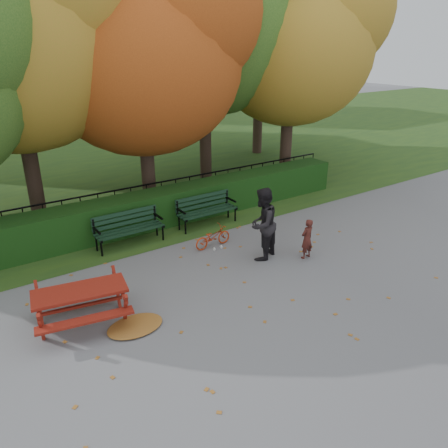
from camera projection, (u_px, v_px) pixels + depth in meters
ground at (254, 290)px, 9.44m from camera, size 90.00×90.00×0.00m
grass_strip at (67, 158)px, 20.09m from camera, size 90.00×90.00×0.00m
building_right at (109, 27)px, 32.62m from camera, size 9.00×6.00×12.00m
hedge at (159, 208)px, 12.67m from camera, size 13.00×0.90×1.00m
iron_fence at (147, 199)px, 13.27m from camera, size 14.00×0.04×1.02m
tree_b at (23, 23)px, 11.22m from camera, size 6.72×6.40×8.79m
tree_c at (154, 47)px, 12.55m from camera, size 6.30×6.00×8.00m
tree_d at (217, 9)px, 14.66m from camera, size 7.14×6.80×9.58m
tree_e at (303, 38)px, 15.28m from camera, size 6.09×5.80×8.16m
tree_g at (270, 32)px, 19.15m from camera, size 6.30×6.00×8.55m
bench_left at (128, 226)px, 11.38m from camera, size 1.80×0.57×0.88m
bench_right at (206, 208)px, 12.63m from camera, size 1.80×0.57×0.88m
picnic_table at (80, 297)px, 8.12m from camera, size 1.91×1.65×0.82m
leaf_pile at (135, 326)px, 8.17m from camera, size 1.27×1.09×0.07m
leaf_scatter at (246, 284)px, 9.66m from camera, size 9.00×5.70×0.01m
child at (307, 239)px, 10.66m from camera, size 0.39×0.28×1.02m
adult at (262, 224)px, 10.51m from camera, size 1.08×0.98×1.80m
bicycle at (213, 237)px, 11.33m from camera, size 1.08×0.42×0.56m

